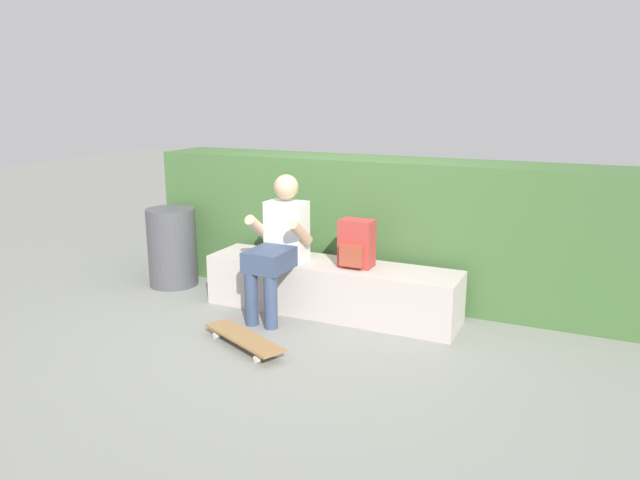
{
  "coord_description": "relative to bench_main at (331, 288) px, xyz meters",
  "views": [
    {
      "loc": [
        1.98,
        -4.14,
        1.86
      ],
      "look_at": [
        -0.11,
        0.39,
        0.63
      ],
      "focal_mm": 33.56,
      "sensor_mm": 36.0,
      "label": 1
    }
  ],
  "objects": [
    {
      "name": "ground_plane",
      "position": [
        0.0,
        -0.37,
        -0.22
      ],
      "size": [
        24.0,
        24.0,
        0.0
      ],
      "primitive_type": "plane",
      "color": "gray"
    },
    {
      "name": "person_skater",
      "position": [
        -0.38,
        -0.22,
        0.42
      ],
      "size": [
        0.49,
        0.62,
        1.2
      ],
      "color": "white",
      "rests_on": "ground"
    },
    {
      "name": "skateboard_near_person",
      "position": [
        -0.29,
        -0.96,
        -0.15
      ],
      "size": [
        0.81,
        0.52,
        0.09
      ],
      "color": "olive",
      "rests_on": "ground"
    },
    {
      "name": "bench_main",
      "position": [
        0.0,
        0.0,
        0.0
      ],
      "size": [
        2.22,
        0.51,
        0.45
      ],
      "color": "#BBAEA8",
      "rests_on": "ground"
    },
    {
      "name": "hedge_row",
      "position": [
        0.45,
        0.69,
        0.42
      ],
      "size": [
        4.97,
        0.63,
        1.28
      ],
      "color": "#416735",
      "rests_on": "ground"
    },
    {
      "name": "trash_bin",
      "position": [
        -1.74,
        0.06,
        0.16
      ],
      "size": [
        0.47,
        0.47,
        0.77
      ],
      "color": "#4C4C51",
      "rests_on": "ground"
    },
    {
      "name": "backpack_on_bench",
      "position": [
        0.23,
        -0.01,
        0.42
      ],
      "size": [
        0.28,
        0.23,
        0.4
      ],
      "color": "#B23833",
      "rests_on": "bench_main"
    }
  ]
}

